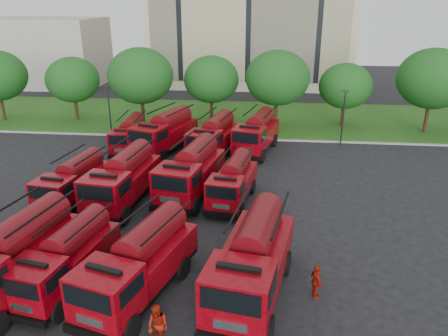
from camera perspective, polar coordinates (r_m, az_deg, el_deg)
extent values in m
plane|color=black|center=(26.36, -6.24, -7.86)|extent=(140.00, 140.00, 0.00)
cube|color=#154B14|center=(50.37, -0.18, 6.67)|extent=(70.00, 16.00, 0.12)
cube|color=gray|center=(42.63, -1.33, 3.94)|extent=(70.00, 0.30, 0.14)
cube|color=beige|center=(70.53, 3.57, 21.04)|extent=(30.00, 14.00, 25.00)
cube|color=black|center=(63.44, 3.26, 21.02)|extent=(28.00, 0.15, 22.00)
cube|color=#A9A196|center=(75.60, -22.54, 13.84)|extent=(18.00, 12.00, 10.00)
cylinder|color=#382314|center=(54.40, -26.90, 6.83)|extent=(0.36, 0.36, 2.62)
cylinder|color=#382314|center=(51.47, -18.71, 7.16)|extent=(0.36, 0.36, 2.38)
ellipsoid|color=#113E12|center=(50.82, -19.16, 10.84)|extent=(5.71, 5.71, 4.86)
cylinder|color=#382314|center=(47.28, -10.53, 7.01)|extent=(0.36, 0.36, 2.80)
ellipsoid|color=#113E12|center=(46.49, -10.86, 11.74)|extent=(6.72, 6.72, 5.71)
cylinder|color=#382314|center=(48.27, -1.62, 7.44)|extent=(0.36, 0.36, 2.45)
ellipsoid|color=#113E12|center=(47.56, -1.67, 11.50)|extent=(5.88, 5.88, 5.00)
cylinder|color=#382314|center=(46.39, 6.80, 6.90)|extent=(0.36, 0.36, 2.73)
ellipsoid|color=#113E12|center=(45.60, 7.01, 11.61)|extent=(6.55, 6.55, 5.57)
cylinder|color=#382314|center=(48.05, 15.20, 6.53)|extent=(0.36, 0.36, 2.27)
ellipsoid|color=#113E12|center=(47.37, 15.58, 10.29)|extent=(5.46, 5.46, 4.64)
cylinder|color=#382314|center=(48.54, 24.89, 5.79)|extent=(0.36, 0.36, 2.87)
ellipsoid|color=#113E12|center=(47.75, 25.64, 10.47)|extent=(6.89, 6.89, 5.85)
cylinder|color=black|center=(43.69, -14.71, 6.99)|extent=(0.14, 0.14, 5.00)
cube|color=black|center=(43.16, -15.02, 10.27)|extent=(0.60, 0.25, 0.12)
cylinder|color=black|center=(41.53, 15.27, 6.21)|extent=(0.14, 0.14, 5.00)
cube|color=black|center=(40.98, 15.61, 9.65)|extent=(0.60, 0.25, 0.12)
cube|color=black|center=(22.91, -25.40, -12.85)|extent=(3.77, 8.00, 0.33)
cube|color=maroon|center=(23.22, -23.85, -9.55)|extent=(3.49, 5.43, 1.43)
cylinder|color=#56070D|center=(22.68, -24.29, -7.00)|extent=(2.39, 4.82, 1.65)
cylinder|color=black|center=(24.95, -24.72, -10.12)|extent=(0.58, 1.26, 1.21)
cylinder|color=black|center=(23.51, -19.88, -11.35)|extent=(0.58, 1.26, 1.21)
cube|color=black|center=(22.51, -19.55, -12.92)|extent=(3.16, 6.61, 0.27)
cube|color=black|center=(20.58, -24.79, -17.53)|extent=(2.27, 0.62, 0.32)
cube|color=maroon|center=(20.58, -23.39, -13.61)|extent=(2.53, 2.35, 1.77)
cube|color=black|center=(19.75, -25.41, -14.12)|extent=(1.88, 0.38, 0.77)
cube|color=maroon|center=(22.80, -18.36, -10.13)|extent=(2.91, 4.49, 1.18)
cylinder|color=#56070D|center=(22.34, -18.64, -8.01)|extent=(2.00, 3.98, 1.36)
cylinder|color=black|center=(21.70, -25.48, -15.60)|extent=(0.49, 1.04, 1.00)
cylinder|color=black|center=(20.53, -20.87, -17.12)|extent=(0.49, 1.04, 1.00)
cylinder|color=black|center=(24.20, -19.39, -10.58)|extent=(0.49, 1.04, 1.00)
cylinder|color=black|center=(23.16, -15.06, -11.59)|extent=(0.49, 1.04, 1.00)
cube|color=black|center=(21.02, -10.77, -14.38)|extent=(4.23, 7.50, 0.31)
cube|color=black|center=(18.82, -16.99, -20.15)|extent=(2.51, 0.95, 0.36)
cube|color=maroon|center=(18.77, -15.13, -15.37)|extent=(3.02, 2.85, 1.98)
cube|color=black|center=(17.81, -17.52, -16.08)|extent=(2.07, 0.64, 0.87)
cube|color=maroon|center=(21.34, -9.30, -11.04)|extent=(3.70, 5.19, 1.32)
cylinder|color=#56070D|center=(20.79, -9.48, -8.51)|extent=(2.66, 4.53, 1.53)
cylinder|color=black|center=(20.03, -17.95, -17.58)|extent=(0.65, 1.17, 1.12)
cylinder|color=black|center=(18.84, -12.09, -19.75)|extent=(0.65, 1.17, 1.12)
cylinder|color=black|center=(22.88, -10.80, -11.44)|extent=(0.65, 1.17, 1.12)
cylinder|color=black|center=(21.85, -5.47, -12.85)|extent=(0.65, 1.17, 1.12)
cube|color=black|center=(20.71, 3.69, -14.42)|extent=(3.84, 8.04, 0.33)
cube|color=maroon|center=(17.89, 1.88, -15.98)|extent=(3.08, 2.86, 2.15)
cube|color=black|center=(16.64, 0.82, -17.11)|extent=(2.29, 0.46, 0.94)
cube|color=maroon|center=(21.20, 4.46, -10.63)|extent=(3.54, 5.47, 1.43)
cylinder|color=#56070D|center=(20.61, 4.56, -7.86)|extent=(2.43, 4.85, 1.65)
cylinder|color=black|center=(18.85, -2.30, -19.00)|extent=(0.59, 1.26, 1.21)
cylinder|color=black|center=(18.39, 5.74, -20.33)|extent=(0.59, 1.26, 1.21)
cylinder|color=black|center=(22.60, 1.59, -11.33)|extent=(0.59, 1.26, 1.21)
cylinder|color=black|center=(22.22, 8.08, -12.19)|extent=(0.59, 1.26, 1.21)
cube|color=black|center=(30.84, -18.81, -3.21)|extent=(2.97, 6.60, 0.27)
cube|color=black|center=(28.49, -22.21, -5.86)|extent=(2.28, 0.55, 0.32)
cube|color=maroon|center=(28.81, -21.32, -3.07)|extent=(2.49, 2.30, 1.77)
cube|color=black|center=(27.91, -22.59, -3.12)|extent=(1.90, 0.31, 0.77)
cube|color=maroon|center=(31.33, -18.02, -1.27)|extent=(2.80, 4.46, 1.18)
cylinder|color=#56070D|center=(30.99, -18.22, 0.38)|extent=(1.89, 3.98, 1.36)
cylinder|color=black|center=(29.72, -22.89, -4.93)|extent=(0.46, 1.04, 1.00)
cylinder|color=black|center=(28.57, -19.49, -5.50)|extent=(0.46, 1.04, 1.00)
cylinder|color=black|center=(32.67, -18.85, -2.00)|extent=(0.46, 1.04, 1.00)
cylinder|color=black|center=(31.62, -15.64, -2.40)|extent=(0.46, 1.04, 1.00)
cube|color=black|center=(29.76, -12.85, -3.26)|extent=(3.26, 7.66, 0.32)
cube|color=black|center=(26.79, -16.17, -6.60)|extent=(2.67, 0.56, 0.37)
cube|color=maroon|center=(27.21, -15.26, -3.12)|extent=(2.85, 2.61, 2.07)
cube|color=black|center=(26.08, -16.52, -3.21)|extent=(2.22, 0.30, 0.90)
cube|color=maroon|center=(30.40, -12.07, -0.91)|extent=(3.13, 5.14, 1.38)
cylinder|color=#56070D|center=(30.00, -12.24, 1.08)|extent=(2.08, 4.61, 1.59)
cylinder|color=black|center=(28.15, -17.42, -5.45)|extent=(0.50, 1.20, 1.17)
cylinder|color=black|center=(27.08, -12.88, -6.07)|extent=(0.50, 1.20, 1.17)
cylinder|color=black|center=(31.88, -13.42, -1.83)|extent=(0.50, 1.20, 1.17)
cylinder|color=black|center=(30.94, -9.32, -2.23)|extent=(0.50, 1.20, 1.17)
cube|color=black|center=(30.27, -4.23, -2.29)|extent=(3.80, 7.90, 0.32)
cube|color=black|center=(27.08, -7.04, -5.51)|extent=(2.71, 0.75, 0.38)
cube|color=maroon|center=(27.58, -6.16, -2.04)|extent=(3.03, 2.82, 2.11)
cube|color=black|center=(26.36, -7.18, -2.06)|extent=(2.25, 0.46, 0.92)
cube|color=maroon|center=(30.98, -3.51, 0.03)|extent=(3.50, 5.37, 1.41)
cylinder|color=#56070D|center=(30.58, -3.56, 2.03)|extent=(2.41, 4.76, 1.62)
cylinder|color=black|center=(28.41, -8.55, -4.37)|extent=(0.59, 1.24, 1.19)
cylinder|color=black|center=(27.53, -3.81, -5.04)|extent=(0.59, 1.24, 1.19)
cylinder|color=black|center=(32.41, -5.10, -0.89)|extent=(0.59, 1.24, 1.19)
cylinder|color=black|center=(31.64, -0.89, -1.37)|extent=(0.59, 1.24, 1.19)
cube|color=black|center=(29.31, 1.17, -3.32)|extent=(2.93, 6.45, 0.27)
cube|color=black|center=(26.58, -0.40, -6.16)|extent=(2.23, 0.55, 0.31)
cube|color=maroon|center=(27.01, 0.15, -3.22)|extent=(2.44, 2.25, 1.73)
cube|color=black|center=(25.97, -0.39, -3.31)|extent=(1.85, 0.32, 0.75)
cube|color=maroon|center=(29.90, 1.61, -1.33)|extent=(2.75, 4.36, 1.15)
cylinder|color=#56070D|center=(29.55, 1.63, 0.36)|extent=(1.87, 3.88, 1.33)
cylinder|color=black|center=(27.57, -2.01, -5.21)|extent=(0.45, 1.01, 0.98)
cylinder|color=black|center=(27.12, 2.15, -5.69)|extent=(0.45, 1.01, 0.98)
cylinder|color=black|center=(30.99, 0.01, -2.09)|extent=(0.45, 1.01, 0.98)
cylinder|color=black|center=(30.59, 3.72, -2.46)|extent=(0.45, 1.01, 0.98)
cube|color=black|center=(39.95, -12.08, 3.03)|extent=(2.36, 6.32, 0.27)
cube|color=black|center=(37.09, -13.28, 1.42)|extent=(2.23, 0.33, 0.31)
cube|color=maroon|center=(37.69, -13.00, 3.45)|extent=(2.27, 2.06, 1.73)
cube|color=black|center=(36.67, -13.46, 3.56)|extent=(1.87, 0.14, 0.76)
cube|color=maroon|center=(40.64, -11.82, 4.41)|extent=(2.38, 4.20, 1.16)
cylinder|color=#56070D|center=(40.39, -11.92, 5.69)|extent=(1.52, 3.80, 1.33)
cylinder|color=black|center=(38.16, -14.41, 1.81)|extent=(0.36, 0.99, 0.98)
cylinder|color=black|center=(37.61, -11.43, 1.78)|extent=(0.36, 0.99, 0.98)
cylinder|color=black|center=(41.72, -12.89, 3.61)|extent=(0.36, 0.99, 0.98)
cylinder|color=black|center=(41.21, -10.14, 3.60)|extent=(0.36, 0.99, 0.98)
cube|color=black|center=(39.11, -7.61, 3.12)|extent=(4.72, 7.98, 0.33)
cube|color=black|center=(36.10, -10.76, 1.27)|extent=(2.66, 1.10, 0.38)
cube|color=maroon|center=(36.67, -9.81, 3.75)|extent=(3.26, 3.09, 2.11)
cube|color=black|center=(35.57, -10.92, 3.95)|extent=(2.18, 0.76, 0.92)
cube|color=maroon|center=(39.83, -6.79, 4.79)|extent=(4.07, 5.56, 1.41)
cylinder|color=#56070D|center=(39.52, -6.86, 6.40)|extent=(2.96, 4.83, 1.63)
cylinder|color=black|center=(37.59, -11.45, 1.94)|extent=(0.73, 1.25, 1.19)
cylinder|color=black|center=(36.26, -8.22, 1.43)|extent=(0.73, 1.25, 1.19)
cylinder|color=black|center=(41.35, -7.69, 3.96)|extent=(0.73, 1.25, 1.19)
cylinder|color=black|center=(40.15, -4.64, 3.55)|extent=(0.73, 1.25, 1.19)
cube|color=black|center=(37.60, -1.28, 2.52)|extent=(3.80, 7.65, 0.31)
cube|color=black|center=(34.33, -3.25, 0.52)|extent=(2.61, 0.77, 0.37)
cube|color=maroon|center=(34.99, -2.61, 3.07)|extent=(2.97, 2.76, 2.04)
cube|color=black|center=(33.80, -3.29, 3.24)|extent=(2.16, 0.49, 0.89)
cube|color=maroon|center=(38.39, -0.75, 4.23)|extent=(3.46, 5.22, 1.36)
cylinder|color=#56070D|center=(38.07, -0.76, 5.82)|extent=(2.41, 4.61, 1.57)
cylinder|color=black|center=(35.63, -4.51, 1.19)|extent=(0.59, 1.20, 1.15)
cylinder|color=black|center=(34.85, -0.83, 0.79)|extent=(0.59, 1.20, 1.15)
cylinder|color=black|center=(39.70, -2.07, 3.37)|extent=(0.59, 1.20, 1.15)
cylinder|color=black|center=(39.00, 1.27, 3.05)|extent=(0.59, 1.20, 1.15)
cube|color=black|center=(39.00, 4.26, 3.14)|extent=(3.96, 7.57, 0.31)
cube|color=black|center=(35.69, 2.72, 1.34)|extent=(2.57, 0.84, 0.36)
cube|color=maroon|center=(36.38, 3.29, 3.74)|extent=(2.98, 2.78, 2.01)
cube|color=black|center=(35.18, 2.78, 3.92)|extent=(2.12, 0.55, 0.88)
cube|color=maroon|center=(39.81, 4.72, 4.75)|extent=(3.54, 5.19, 1.34)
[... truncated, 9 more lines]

